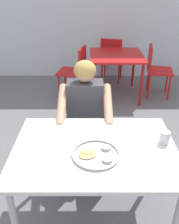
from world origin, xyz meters
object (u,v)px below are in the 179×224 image
object	(u,v)px
drinking_cup	(166,137)
diner_foreground	(86,112)
chair_red_left	(77,69)
chair_red_right	(157,67)
chair_foreground	(87,119)
table_background_red	(117,59)
thali_tray	(97,154)
chair_red_far	(113,57)
table_foreground	(96,156)

from	to	relation	value
drinking_cup	diner_foreground	size ratio (longest dim) A/B	0.08
chair_red_left	diner_foreground	bearing A→B (deg)	-84.36
drinking_cup	chair_red_right	xyz separation A→B (m)	(0.57, 2.52, -0.30)
chair_foreground	table_background_red	distance (m)	1.79
thali_tray	drinking_cup	distance (m)	0.52
table_background_red	drinking_cup	bearing A→B (deg)	-87.74
thali_tray	table_background_red	world-z (taller)	thali_tray
drinking_cup	chair_red_right	world-z (taller)	chair_red_right
chair_foreground	chair_red_far	bearing A→B (deg)	78.89
table_foreground	chair_red_left	size ratio (longest dim) A/B	1.35
table_background_red	chair_foreground	bearing A→B (deg)	-105.69
table_foreground	chair_red_far	bearing A→B (deg)	83.17
table_background_red	table_foreground	bearing A→B (deg)	-98.92
table_foreground	thali_tray	world-z (taller)	thali_tray
diner_foreground	chair_red_far	world-z (taller)	diner_foreground
table_foreground	diner_foreground	xyz separation A→B (m)	(-0.08, 0.62, 0.02)
thali_tray	chair_red_far	world-z (taller)	chair_red_far
thali_tray	chair_red_far	distance (m)	3.33
drinking_cup	chair_red_right	distance (m)	2.60
chair_red_left	chair_red_far	world-z (taller)	chair_red_far
chair_foreground	diner_foreground	bearing A→B (deg)	-89.94
thali_tray	chair_red_left	xyz separation A→B (m)	(-0.27, 2.60, -0.27)
chair_red_far	table_foreground	bearing A→B (deg)	-96.83
chair_red_far	table_background_red	bearing A→B (deg)	-88.43
table_foreground	thali_tray	distance (m)	0.13
table_background_red	chair_red_far	distance (m)	0.66
thali_tray	chair_foreground	distance (m)	0.98
table_background_red	chair_red_right	bearing A→B (deg)	0.63
table_foreground	diner_foreground	distance (m)	0.63
chair_red_left	chair_red_right	distance (m)	1.34
table_background_red	thali_tray	bearing A→B (deg)	-98.49
chair_foreground	table_background_red	world-z (taller)	chair_foreground
thali_tray	diner_foreground	bearing A→B (deg)	96.85
thali_tray	table_background_red	size ratio (longest dim) A/B	0.35
table_foreground	chair_foreground	size ratio (longest dim) A/B	1.38
drinking_cup	chair_red_left	size ratio (longest dim) A/B	0.11
thali_tray	drinking_cup	size ratio (longest dim) A/B	3.40
thali_tray	chair_red_far	bearing A→B (deg)	83.46
table_foreground	chair_foreground	bearing A→B (deg)	95.36
table_foreground	table_background_red	size ratio (longest dim) A/B	1.26
chair_foreground	diner_foreground	world-z (taller)	diner_foreground
drinking_cup	chair_foreground	bearing A→B (deg)	126.22
drinking_cup	chair_red_left	distance (m)	2.59
chair_red_right	drinking_cup	bearing A→B (deg)	-102.82
diner_foreground	chair_red_far	distance (m)	2.64
chair_red_far	diner_foreground	bearing A→B (deg)	-100.17
chair_red_far	drinking_cup	bearing A→B (deg)	-87.88
table_foreground	drinking_cup	distance (m)	0.52
thali_tray	chair_foreground	size ratio (longest dim) A/B	0.39
drinking_cup	table_background_red	xyz separation A→B (m)	(-0.10, 2.51, -0.17)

